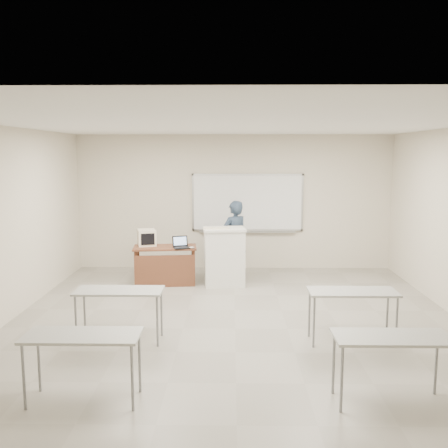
{
  "coord_description": "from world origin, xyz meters",
  "views": [
    {
      "loc": [
        -0.05,
        -7.13,
        2.59
      ],
      "look_at": [
        -0.2,
        2.2,
        1.26
      ],
      "focal_mm": 40.0,
      "sensor_mm": 36.0,
      "label": 1
    }
  ],
  "objects_px": {
    "instructor_desk": "(164,259)",
    "mouse": "(192,248)",
    "podium": "(224,257)",
    "whiteboard": "(248,203)",
    "laptop": "(182,245)",
    "presenter": "(234,239)",
    "keyboard": "(216,228)",
    "crt_monitor": "(146,238)"
  },
  "relations": [
    {
      "from": "podium",
      "to": "laptop",
      "type": "bearing_deg",
      "value": 175.03
    },
    {
      "from": "instructor_desk",
      "to": "presenter",
      "type": "distance_m",
      "value": 1.55
    },
    {
      "from": "mouse",
      "to": "keyboard",
      "type": "bearing_deg",
      "value": -2.04
    },
    {
      "from": "laptop",
      "to": "keyboard",
      "type": "xyz_separation_m",
      "value": [
        0.68,
        -0.09,
        0.35
      ]
    },
    {
      "from": "instructor_desk",
      "to": "laptop",
      "type": "height_order",
      "value": "laptop"
    },
    {
      "from": "keyboard",
      "to": "presenter",
      "type": "distance_m",
      "value": 0.89
    },
    {
      "from": "crt_monitor",
      "to": "presenter",
      "type": "distance_m",
      "value": 1.82
    },
    {
      "from": "presenter",
      "to": "keyboard",
      "type": "bearing_deg",
      "value": 30.03
    },
    {
      "from": "whiteboard",
      "to": "instructor_desk",
      "type": "distance_m",
      "value": 2.44
    },
    {
      "from": "mouse",
      "to": "instructor_desk",
      "type": "bearing_deg",
      "value": 170.84
    },
    {
      "from": "whiteboard",
      "to": "mouse",
      "type": "distance_m",
      "value": 2.06
    },
    {
      "from": "instructor_desk",
      "to": "mouse",
      "type": "distance_m",
      "value": 0.61
    },
    {
      "from": "keyboard",
      "to": "crt_monitor",
      "type": "bearing_deg",
      "value": 163.39
    },
    {
      "from": "podium",
      "to": "crt_monitor",
      "type": "xyz_separation_m",
      "value": [
        -1.57,
        0.23,
        0.34
      ]
    },
    {
      "from": "laptop",
      "to": "mouse",
      "type": "relative_size",
      "value": 3.01
    },
    {
      "from": "keyboard",
      "to": "mouse",
      "type": "bearing_deg",
      "value": 174.65
    },
    {
      "from": "crt_monitor",
      "to": "mouse",
      "type": "relative_size",
      "value": 3.99
    },
    {
      "from": "laptop",
      "to": "mouse",
      "type": "xyz_separation_m",
      "value": [
        0.2,
        -0.07,
        -0.04
      ]
    },
    {
      "from": "podium",
      "to": "keyboard",
      "type": "relative_size",
      "value": 2.27
    },
    {
      "from": "whiteboard",
      "to": "podium",
      "type": "xyz_separation_m",
      "value": [
        -0.5,
        -1.47,
        -0.91
      ]
    },
    {
      "from": "presenter",
      "to": "podium",
      "type": "bearing_deg",
      "value": 37.34
    },
    {
      "from": "laptop",
      "to": "presenter",
      "type": "xyz_separation_m",
      "value": [
        1.04,
        0.65,
        0.0
      ]
    },
    {
      "from": "laptop",
      "to": "mouse",
      "type": "distance_m",
      "value": 0.22
    },
    {
      "from": "whiteboard",
      "to": "keyboard",
      "type": "xyz_separation_m",
      "value": [
        -0.65,
        -1.59,
        -0.33
      ]
    },
    {
      "from": "keyboard",
      "to": "presenter",
      "type": "xyz_separation_m",
      "value": [
        0.36,
        0.74,
        -0.34
      ]
    },
    {
      "from": "podium",
      "to": "instructor_desk",
      "type": "bearing_deg",
      "value": 173.57
    },
    {
      "from": "whiteboard",
      "to": "instructor_desk",
      "type": "xyz_separation_m",
      "value": [
        -1.68,
        -1.48,
        -0.97
      ]
    },
    {
      "from": "instructor_desk",
      "to": "presenter",
      "type": "relative_size",
      "value": 0.77
    },
    {
      "from": "mouse",
      "to": "laptop",
      "type": "bearing_deg",
      "value": 160.34
    },
    {
      "from": "whiteboard",
      "to": "laptop",
      "type": "distance_m",
      "value": 2.11
    },
    {
      "from": "laptop",
      "to": "keyboard",
      "type": "relative_size",
      "value": 0.6
    },
    {
      "from": "podium",
      "to": "laptop",
      "type": "height_order",
      "value": "podium"
    },
    {
      "from": "whiteboard",
      "to": "keyboard",
      "type": "distance_m",
      "value": 1.75
    },
    {
      "from": "mouse",
      "to": "presenter",
      "type": "relative_size",
      "value": 0.06
    },
    {
      "from": "podium",
      "to": "mouse",
      "type": "height_order",
      "value": "podium"
    },
    {
      "from": "mouse",
      "to": "presenter",
      "type": "xyz_separation_m",
      "value": [
        0.84,
        0.72,
        0.04
      ]
    },
    {
      "from": "instructor_desk",
      "to": "mouse",
      "type": "bearing_deg",
      "value": -15.24
    },
    {
      "from": "whiteboard",
      "to": "keyboard",
      "type": "height_order",
      "value": "whiteboard"
    },
    {
      "from": "whiteboard",
      "to": "podium",
      "type": "relative_size",
      "value": 2.18
    },
    {
      "from": "podium",
      "to": "keyboard",
      "type": "xyz_separation_m",
      "value": [
        -0.15,
        -0.12,
        0.58
      ]
    },
    {
      "from": "keyboard",
      "to": "podium",
      "type": "bearing_deg",
      "value": 35.69
    },
    {
      "from": "podium",
      "to": "laptop",
      "type": "xyz_separation_m",
      "value": [
        -0.83,
        -0.03,
        0.23
      ]
    }
  ]
}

